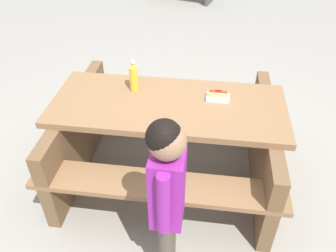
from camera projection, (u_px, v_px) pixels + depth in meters
name	position (u px, v px, depth m)	size (l,w,h in m)	color
ground_plane	(168.00, 172.00, 3.08)	(30.00, 30.00, 0.00)	gray
picnic_table	(168.00, 134.00, 2.81)	(2.02, 1.70, 0.75)	olive
soda_bottle	(134.00, 77.00, 2.69)	(0.07, 0.07, 0.26)	yellow
hotdog_tray	(218.00, 96.00, 2.64)	(0.19, 0.13, 0.08)	white
child_in_coat	(167.00, 190.00, 1.84)	(0.21, 0.31, 1.28)	brown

